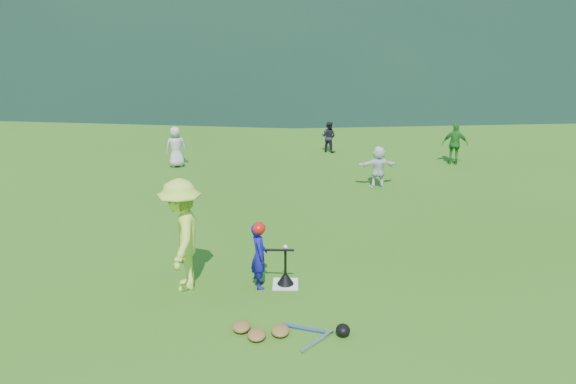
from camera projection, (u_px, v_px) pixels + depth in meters
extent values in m
plane|color=#2E5C15|center=(285.00, 285.00, 10.03)|extent=(120.00, 120.00, 0.00)
cube|color=silver|center=(285.00, 284.00, 10.03)|extent=(0.45, 0.45, 0.02)
sphere|color=white|center=(285.00, 247.00, 9.79)|extent=(0.08, 0.08, 0.08)
imported|color=navy|center=(259.00, 256.00, 9.79)|extent=(0.36, 0.48, 1.19)
imported|color=#C1E342|center=(182.00, 235.00, 9.65)|extent=(0.88, 1.36, 1.98)
imported|color=#B8B8B8|center=(176.00, 147.00, 17.00)|extent=(0.69, 0.55, 1.24)
imported|color=black|center=(329.00, 137.00, 18.72)|extent=(0.62, 0.58, 1.03)
imported|color=#237523|center=(455.00, 144.00, 17.24)|extent=(0.81, 0.49, 1.29)
imported|color=white|center=(378.00, 167.00, 15.11)|extent=(1.10, 0.48, 1.15)
cone|color=black|center=(285.00, 279.00, 10.00)|extent=(0.30, 0.30, 0.18)
cylinder|color=black|center=(285.00, 262.00, 9.89)|extent=(0.04, 0.04, 0.50)
ellipsoid|color=red|center=(259.00, 228.00, 9.62)|extent=(0.24, 0.26, 0.22)
cylinder|color=black|center=(276.00, 250.00, 9.76)|extent=(0.62, 0.10, 0.07)
ellipsoid|color=olive|center=(257.00, 335.00, 8.41)|extent=(0.28, 0.34, 0.13)
ellipsoid|color=olive|center=(280.00, 331.00, 8.52)|extent=(0.28, 0.34, 0.13)
ellipsoid|color=olive|center=(242.00, 327.00, 8.62)|extent=(0.28, 0.34, 0.13)
cylinder|color=silver|center=(317.00, 341.00, 8.31)|extent=(0.53, 0.57, 0.06)
cylinder|color=#263FA5|center=(303.00, 328.00, 8.65)|extent=(0.67, 0.25, 0.05)
ellipsoid|color=black|center=(343.00, 330.00, 8.47)|extent=(0.22, 0.24, 0.19)
cube|color=gray|center=(295.00, 70.00, 36.34)|extent=(70.00, 0.03, 1.20)
cube|color=yellow|center=(295.00, 60.00, 36.13)|extent=(70.00, 0.08, 0.08)
cylinder|color=gray|center=(295.00, 70.00, 36.34)|extent=(0.07, 0.07, 1.30)
cylinder|color=#382314|center=(3.00, 38.00, 42.84)|extent=(0.56, 0.56, 4.34)
cylinder|color=#382314|center=(50.00, 49.00, 40.11)|extent=(0.56, 0.56, 3.18)
cylinder|color=#382314|center=(122.00, 43.00, 41.35)|extent=(0.56, 0.56, 3.78)
cylinder|color=#382314|center=(191.00, 38.00, 42.59)|extent=(0.56, 0.56, 4.38)
cylinder|color=#382314|center=(251.00, 49.00, 39.85)|extent=(0.56, 0.56, 3.22)
cylinder|color=#382314|center=(318.00, 43.00, 41.09)|extent=(0.56, 0.56, 3.81)
cylinder|color=#382314|center=(381.00, 38.00, 42.33)|extent=(0.56, 0.56, 4.41)
cylinder|color=#382314|center=(454.00, 49.00, 39.60)|extent=(0.56, 0.56, 3.25)
cylinder|color=#382314|center=(515.00, 43.00, 40.84)|extent=(0.56, 0.56, 3.85)
cylinder|color=#382314|center=(573.00, 38.00, 42.08)|extent=(0.56, 0.56, 4.44)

